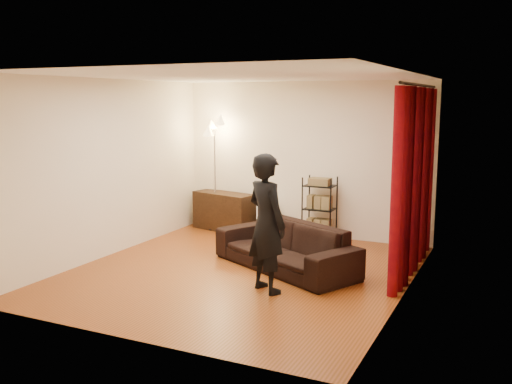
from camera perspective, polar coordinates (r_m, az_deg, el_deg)
The scene contains 14 objects.
floor at distance 8.06m, azimuth -1.57°, elevation -8.01°, with size 5.00×5.00×0.00m, color brown.
ceiling at distance 7.70m, azimuth -1.66°, elevation 11.55°, with size 5.00×5.00×0.00m, color white.
wall_back at distance 10.04m, azimuth 4.85°, elevation 3.27°, with size 5.00×5.00×0.00m, color #F6E8CD.
wall_front at distance 5.68m, azimuth -13.08°, elevation -1.55°, with size 5.00×5.00×0.00m, color #F6E8CD.
wall_left at distance 9.00m, azimuth -14.51°, elevation 2.32°, with size 5.00×5.00×0.00m, color #F6E8CD.
wall_right at distance 7.05m, azimuth 14.94°, elevation 0.46°, with size 5.00×5.00×0.00m, color #F6E8CD.
curtain_rod at distance 8.10m, azimuth 16.06°, elevation 10.24°, with size 0.04×0.04×2.65m, color black.
curtain at distance 8.18m, azimuth 15.52°, elevation 1.08°, with size 0.22×2.65×2.55m, color #710609, non-canonical shape.
sofa at distance 8.14m, azimuth 2.94°, elevation -5.44°, with size 2.25×0.88×0.66m, color black.
person at distance 7.07m, azimuth 1.07°, elevation -3.14°, with size 0.64×0.42×1.74m, color black.
media_cabinet at distance 10.54m, azimuth -3.21°, elevation -1.95°, with size 1.19×0.44×0.69m, color black.
storage_boxes at distance 10.17m, azimuth 1.16°, elevation -2.64°, with size 0.36×0.29×0.59m, color white, non-canonical shape.
wire_shelf at distance 9.74m, azimuth 6.37°, elevation -1.70°, with size 0.50×0.35×1.10m, color black, non-canonical shape.
floor_lamp at distance 10.48m, azimuth -4.12°, elevation 1.72°, with size 0.37×0.37×2.04m, color silver, non-canonical shape.
Camera 1 is at (3.48, -6.87, 2.39)m, focal length 40.00 mm.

